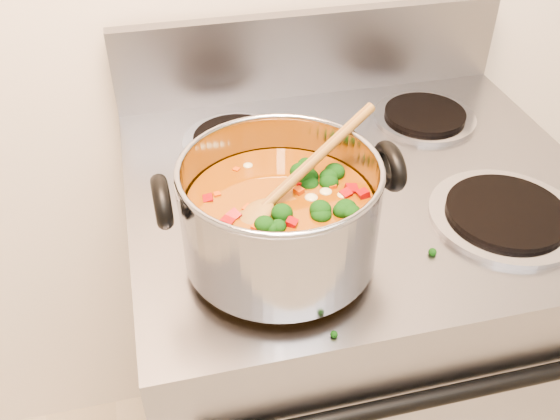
# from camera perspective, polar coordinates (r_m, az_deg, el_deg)

# --- Properties ---
(electric_range) EXTENTS (0.74, 0.67, 1.08)m
(electric_range) POSITION_cam_1_polar(r_m,az_deg,el_deg) (1.33, 5.68, -13.08)
(electric_range) COLOR gray
(electric_range) RESTS_ON ground
(stockpot) EXTENTS (0.31, 0.26, 0.15)m
(stockpot) POSITION_cam_1_polar(r_m,az_deg,el_deg) (0.80, -0.01, -0.46)
(stockpot) COLOR #95959C
(stockpot) RESTS_ON electric_range
(wooden_spoon) EXTENTS (0.23, 0.14, 0.10)m
(wooden_spoon) POSITION_cam_1_polar(r_m,az_deg,el_deg) (0.78, 0.51, 2.14)
(wooden_spoon) COLOR olive
(wooden_spoon) RESTS_ON stockpot
(cooktop_crumbs) EXTENTS (0.38, 0.06, 0.01)m
(cooktop_crumbs) POSITION_cam_1_polar(r_m,az_deg,el_deg) (0.85, -7.81, -5.15)
(cooktop_crumbs) COLOR black
(cooktop_crumbs) RESTS_ON electric_range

